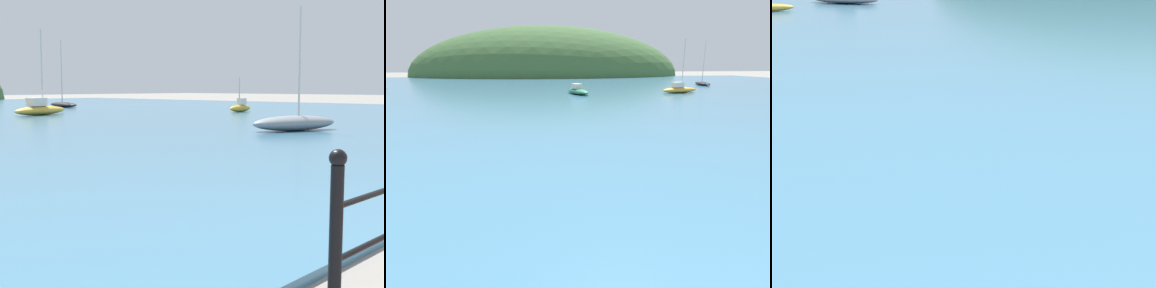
# 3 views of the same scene
# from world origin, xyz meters

# --- Properties ---
(boat_mid_harbor) EXTENTS (1.99, 4.37, 5.02)m
(boat_mid_harbor) POSITION_xyz_m (16.82, 34.53, 0.32)
(boat_mid_harbor) COLOR black
(boat_mid_harbor) RESTS_ON water
(boat_white_sailboat) EXTENTS (2.12, 0.78, 2.10)m
(boat_white_sailboat) POSITION_xyz_m (19.68, 19.86, 0.38)
(boat_white_sailboat) COLOR gold
(boat_white_sailboat) RESTS_ON water
(boat_blue_hull) EXTENTS (3.90, 2.11, 4.62)m
(boat_blue_hull) POSITION_xyz_m (9.43, 25.64, 0.42)
(boat_blue_hull) COLOR gold
(boat_blue_hull) RESTS_ON water
(boat_green_fishing) EXTENTS (3.56, 2.21, 4.27)m
(boat_green_fishing) POSITION_xyz_m (9.82, 9.85, 0.38)
(boat_green_fishing) COLOR gray
(boat_green_fishing) RESTS_ON water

